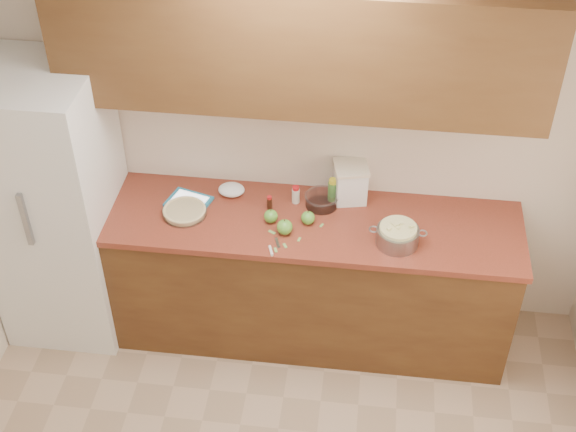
# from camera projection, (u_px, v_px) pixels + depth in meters

# --- Properties ---
(room_shell) EXTENTS (3.60, 3.60, 3.60)m
(room_shell) POSITION_uv_depth(u_px,v_px,m) (254.00, 377.00, 3.29)
(room_shell) COLOR tan
(room_shell) RESTS_ON ground
(counter_run) EXTENTS (2.64, 0.68, 0.92)m
(counter_run) POSITION_uv_depth(u_px,v_px,m) (295.00, 276.00, 4.95)
(counter_run) COLOR brown
(counter_run) RESTS_ON ground
(upper_cabinets) EXTENTS (2.60, 0.34, 0.70)m
(upper_cabinets) POSITION_uv_depth(u_px,v_px,m) (300.00, 46.00, 4.12)
(upper_cabinets) COLOR #543619
(upper_cabinets) RESTS_ON room_shell
(fridge) EXTENTS (0.70, 0.70, 1.80)m
(fridge) POSITION_uv_depth(u_px,v_px,m) (55.00, 206.00, 4.78)
(fridge) COLOR white
(fridge) RESTS_ON ground
(pie) EXTENTS (0.26, 0.26, 0.04)m
(pie) POSITION_uv_depth(u_px,v_px,m) (184.00, 211.00, 4.68)
(pie) COLOR silver
(pie) RESTS_ON counter_run
(colander) EXTENTS (0.33, 0.24, 0.12)m
(colander) POSITION_uv_depth(u_px,v_px,m) (398.00, 235.00, 4.46)
(colander) COLOR gray
(colander) RESTS_ON counter_run
(flour_canister) EXTENTS (0.23, 0.23, 0.24)m
(flour_canister) POSITION_uv_depth(u_px,v_px,m) (350.00, 182.00, 4.73)
(flour_canister) COLOR white
(flour_canister) RESTS_ON counter_run
(tablet) EXTENTS (0.29, 0.25, 0.02)m
(tablet) POSITION_uv_depth(u_px,v_px,m) (189.00, 201.00, 4.77)
(tablet) COLOR teal
(tablet) RESTS_ON counter_run
(paring_knife) EXTENTS (0.07, 0.16, 0.02)m
(paring_knife) POSITION_uv_depth(u_px,v_px,m) (272.00, 249.00, 4.45)
(paring_knife) COLOR gray
(paring_knife) RESTS_ON counter_run
(lemon_bottle) EXTENTS (0.06, 0.06, 0.15)m
(lemon_bottle) POSITION_uv_depth(u_px,v_px,m) (333.00, 190.00, 4.75)
(lemon_bottle) COLOR #4C8C38
(lemon_bottle) RESTS_ON counter_run
(cinnamon_shaker) EXTENTS (0.05, 0.05, 0.11)m
(cinnamon_shaker) POSITION_uv_depth(u_px,v_px,m) (296.00, 195.00, 4.74)
(cinnamon_shaker) COLOR beige
(cinnamon_shaker) RESTS_ON counter_run
(vanilla_bottle) EXTENTS (0.03, 0.03, 0.09)m
(vanilla_bottle) POSITION_uv_depth(u_px,v_px,m) (269.00, 203.00, 4.70)
(vanilla_bottle) COLOR black
(vanilla_bottle) RESTS_ON counter_run
(mixing_bowl) EXTENTS (0.20, 0.20, 0.08)m
(mixing_bowl) POSITION_uv_depth(u_px,v_px,m) (322.00, 200.00, 4.73)
(mixing_bowl) COLOR silver
(mixing_bowl) RESTS_ON counter_run
(paper_towel) EXTENTS (0.19, 0.17, 0.07)m
(paper_towel) POSITION_uv_depth(u_px,v_px,m) (231.00, 190.00, 4.82)
(paper_towel) COLOR white
(paper_towel) RESTS_ON counter_run
(apple_left) EXTENTS (0.08, 0.08, 0.09)m
(apple_left) POSITION_uv_depth(u_px,v_px,m) (271.00, 216.00, 4.61)
(apple_left) COLOR #559A31
(apple_left) RESTS_ON counter_run
(apple_center) EXTENTS (0.08, 0.08, 0.09)m
(apple_center) POSITION_uv_depth(u_px,v_px,m) (308.00, 218.00, 4.60)
(apple_center) COLOR #559A31
(apple_center) RESTS_ON counter_run
(apple_front) EXTENTS (0.09, 0.09, 0.10)m
(apple_front) POSITION_uv_depth(u_px,v_px,m) (285.00, 227.00, 4.53)
(apple_front) COLOR #559A31
(apple_front) RESTS_ON counter_run
(peel_a) EXTENTS (0.03, 0.04, 0.00)m
(peel_a) POSITION_uv_depth(u_px,v_px,m) (276.00, 250.00, 4.45)
(peel_a) COLOR #75A751
(peel_a) RESTS_ON counter_run
(peel_b) EXTENTS (0.02, 0.03, 0.00)m
(peel_b) POSITION_uv_depth(u_px,v_px,m) (322.00, 225.00, 4.61)
(peel_b) COLOR #75A751
(peel_b) RESTS_ON counter_run
(peel_c) EXTENTS (0.02, 0.04, 0.00)m
(peel_c) POSITION_uv_depth(u_px,v_px,m) (299.00, 239.00, 4.52)
(peel_c) COLOR #75A751
(peel_c) RESTS_ON counter_run
(peel_d) EXTENTS (0.03, 0.04, 0.00)m
(peel_d) POSITION_uv_depth(u_px,v_px,m) (285.00, 246.00, 4.48)
(peel_d) COLOR #75A751
(peel_d) RESTS_ON counter_run
(peel_e) EXTENTS (0.05, 0.04, 0.00)m
(peel_e) POSITION_uv_depth(u_px,v_px,m) (272.00, 232.00, 4.57)
(peel_e) COLOR #75A751
(peel_e) RESTS_ON counter_run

